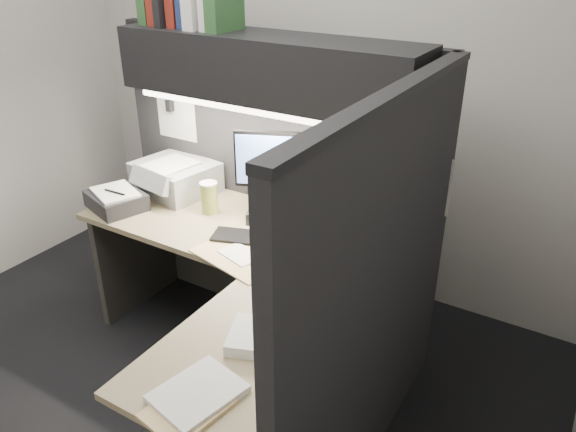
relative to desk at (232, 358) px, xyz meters
The scene contains 20 objects.
floor 0.61m from the desk, behind, with size 3.50×3.50×0.00m, color black.
wall_back 1.81m from the desk, 105.82° to the left, with size 3.50×0.04×2.70m, color beige.
partition_back 1.07m from the desk, 113.00° to the left, with size 1.90×0.06×1.60m, color black.
partition_right 0.68m from the desk, 18.19° to the left, with size 0.06×1.50×1.60m, color black.
desk is the anchor object (origin of this frame).
overhead_shelf 1.33m from the desk, 111.79° to the left, with size 1.55×0.34×0.30m, color black.
task_light_tube 1.12m from the desk, 116.16° to the left, with size 0.04×0.04×1.32m, color white.
monitor 0.90m from the desk, 106.83° to the left, with size 0.42×0.31×0.48m.
keyboard 0.60m from the desk, 112.80° to the left, with size 0.42×0.14×0.02m, color black.
mousepad 0.56m from the desk, 67.88° to the left, with size 0.24×0.22×0.00m, color navy.
mouse 0.56m from the desk, 66.27° to the left, with size 0.07×0.11×0.04m, color black.
telephone 0.76m from the desk, 69.92° to the left, with size 0.20×0.20×0.08m, color beige.
coffee_cup 0.92m from the desk, 133.47° to the left, with size 0.09×0.09×0.16m, color #B2B347.
printer 1.24m from the desk, 141.36° to the left, with size 0.42×0.36×0.17m, color #9C9FA2.
notebook_stack 1.16m from the desk, 159.45° to the left, with size 0.30×0.25×0.09m, color black.
open_folder 0.47m from the desk, 118.80° to the left, with size 0.42×0.28×0.01m, color tan.
paper_stack_a 0.42m from the desk, 27.65° to the right, with size 0.24×0.20×0.05m, color white.
paper_stack_b 0.60m from the desk, 64.22° to the right, with size 0.22×0.27×0.03m, color white.
manila_stack 0.65m from the desk, 66.12° to the right, with size 0.20×0.25×0.01m, color tan.
pinned_papers 0.83m from the desk, 90.40° to the left, with size 1.76×1.31×0.51m.
Camera 1 is at (1.60, -1.47, 2.06)m, focal length 35.00 mm.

